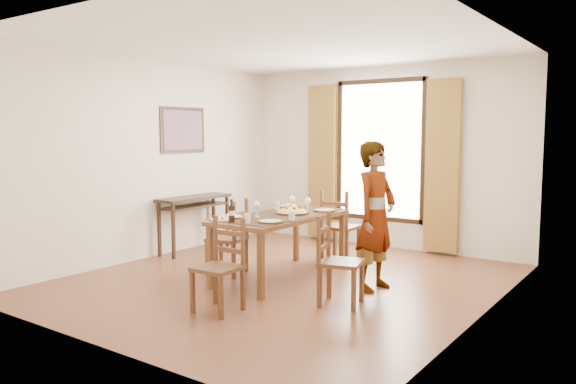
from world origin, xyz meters
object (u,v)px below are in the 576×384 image
Objects in this scene: dining_table at (281,220)px; pasta_platter at (293,210)px; console_table at (194,204)px; man at (376,216)px.

pasta_platter is (0.07, 0.14, 0.12)m from dining_table.
console_table is 3.06m from man.
pasta_platter is at bearing 61.52° from dining_table.
console_table is 0.67× the size of dining_table.
dining_table is 1.15m from man.
pasta_platter is (-1.05, -0.07, -0.00)m from man.
pasta_platter reaches higher than console_table.
console_table is 3.00× the size of pasta_platter.
console_table is at bearing 169.35° from pasta_platter.
man reaches higher than pasta_platter.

